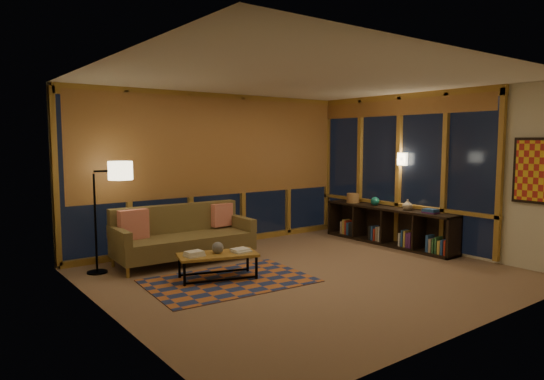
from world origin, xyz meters
TOP-DOWN VIEW (x-y plane):
  - floor at (0.00, 0.00)m, footprint 5.50×5.00m
  - ceiling at (0.00, 0.00)m, footprint 5.50×5.00m
  - walls at (0.00, 0.00)m, footprint 5.51×5.01m
  - window_wall_back at (0.00, 2.43)m, footprint 5.30×0.16m
  - window_wall_right at (2.68, 0.60)m, footprint 0.16×3.70m
  - wall_art at (2.71, -1.85)m, footprint 0.06×0.74m
  - wall_sconce at (2.62, 0.45)m, footprint 0.12×0.18m
  - sofa at (-1.05, 1.66)m, footprint 2.13×0.95m
  - pillow_left at (-1.79, 1.83)m, footprint 0.44×0.16m
  - pillow_right at (-0.27, 1.84)m, footprint 0.39×0.17m
  - area_rug at (-1.04, 0.39)m, footprint 2.23×1.57m
  - coffee_table at (-1.11, 0.56)m, footprint 1.16×0.78m
  - book_stack_a at (-1.44, 0.63)m, footprint 0.27×0.22m
  - book_stack_b at (-0.81, 0.45)m, footprint 0.24×0.19m
  - ceramic_pot at (-1.10, 0.59)m, footprint 0.22×0.22m
  - floor_lamp at (-2.32, 1.88)m, footprint 0.57×0.41m
  - bookshelf at (2.49, 0.63)m, footprint 0.40×2.71m
  - basket at (2.47, 1.48)m, footprint 0.25×0.25m
  - teal_bowl at (2.49, 0.94)m, footprint 0.17×0.17m
  - vase at (2.49, 0.21)m, footprint 0.23×0.23m
  - shelf_book_stack at (2.49, -0.25)m, footprint 0.20×0.26m

SIDE VIEW (x-z plane):
  - floor at x=0.00m, z-range -0.01..0.01m
  - area_rug at x=-1.04m, z-range 0.00..0.01m
  - coffee_table at x=-1.11m, z-range 0.00..0.35m
  - bookshelf at x=2.49m, z-range 0.00..0.68m
  - book_stack_b at x=-0.81m, z-range 0.35..0.40m
  - book_stack_a at x=-1.44m, z-range 0.35..0.43m
  - sofa at x=-1.05m, z-range 0.00..0.86m
  - ceramic_pot at x=-1.10m, z-range 0.35..0.51m
  - pillow_right at x=-0.27m, z-range 0.43..0.80m
  - pillow_left at x=-1.79m, z-range 0.43..0.86m
  - shelf_book_stack at x=2.49m, z-range 0.68..0.75m
  - teal_bowl at x=2.49m, z-range 0.68..0.84m
  - basket at x=2.47m, z-range 0.68..0.86m
  - vase at x=2.49m, z-range 0.68..0.86m
  - floor_lamp at x=-2.32m, z-range 0.00..1.59m
  - walls at x=0.00m, z-range 0.00..2.70m
  - window_wall_back at x=0.00m, z-range 0.05..2.65m
  - window_wall_right at x=2.68m, z-range 0.05..2.65m
  - wall_art at x=2.71m, z-range 0.98..1.92m
  - wall_sconce at x=2.62m, z-range 1.44..1.66m
  - ceiling at x=0.00m, z-range 2.70..2.71m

